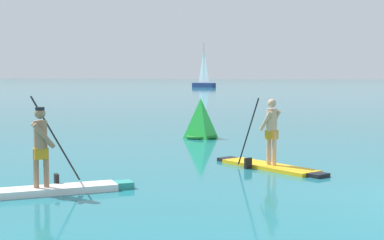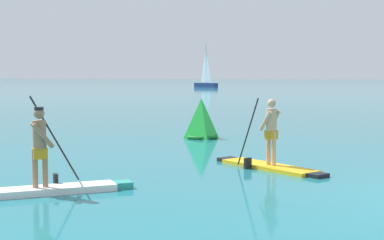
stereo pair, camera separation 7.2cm
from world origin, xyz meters
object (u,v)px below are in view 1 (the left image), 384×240
Objects in this scene: paddleboarder_mid_center at (269,154)px; sailboat_left_horizon at (204,81)px; paddleboarder_near_left at (44,178)px; race_marker_buoy at (201,120)px.

sailboat_left_horizon is at bearing -38.21° from paddleboarder_mid_center.
paddleboarder_near_left is at bearing 84.09° from paddleboarder_mid_center.
paddleboarder_near_left is 86.54m from sailboat_left_horizon.
paddleboarder_mid_center reaches higher than race_marker_buoy.
paddleboarder_mid_center is at bearing -60.62° from race_marker_buoy.
sailboat_left_horizon reaches higher than paddleboarder_mid_center.
sailboat_left_horizon is (-19.03, 84.42, 0.78)m from paddleboarder_near_left.
race_marker_buoy is 76.67m from sailboat_left_horizon.
paddleboarder_mid_center is at bearing 10.13° from paddleboarder_near_left.
race_marker_buoy is at bearing -50.46° from sailboat_left_horizon.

